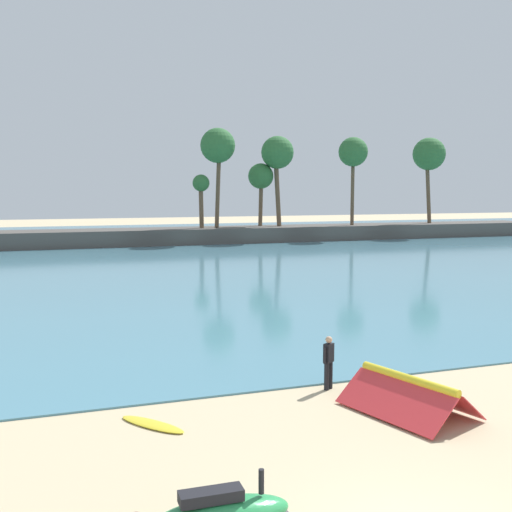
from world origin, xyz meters
TOP-DOWN VIEW (x-y plane):
  - sea at (0.00, 54.96)m, footprint 220.00×92.07m
  - palm_headland at (-0.96, 60.96)m, footprint 114.56×6.46m
  - folded_kite at (3.45, 5.97)m, footprint 3.13×3.92m
  - person_at_waterline at (2.27, 8.51)m, footprint 0.47×0.35m
  - surfboard at (-3.37, 7.34)m, footprint 1.69×1.98m

SIDE VIEW (x-z plane):
  - sea at x=0.00m, z-range 0.00..0.06m
  - surfboard at x=-3.37m, z-range 0.00..0.08m
  - folded_kite at x=3.45m, z-range 0.16..1.18m
  - person_at_waterline at x=2.27m, z-range 0.06..1.73m
  - palm_headland at x=-0.96m, z-range -2.54..10.74m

